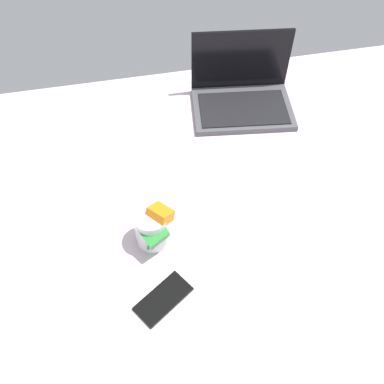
% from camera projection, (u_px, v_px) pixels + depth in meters
% --- Properties ---
extents(bed_mattress, '(1.80, 1.40, 0.18)m').
position_uv_depth(bed_mattress, '(291.00, 231.00, 1.24)').
color(bed_mattress, silver).
rests_on(bed_mattress, ground).
extents(laptop, '(0.36, 0.27, 0.23)m').
position_uv_depth(laptop, '(242.00, 94.00, 1.41)').
color(laptop, '#4C4C51').
rests_on(laptop, bed_mattress).
extents(snack_cup, '(0.11, 0.11, 0.13)m').
position_uv_depth(snack_cup, '(153.00, 229.00, 1.07)').
color(snack_cup, silver).
rests_on(snack_cup, bed_mattress).
extents(cell_phone, '(0.15, 0.13, 0.01)m').
position_uv_depth(cell_phone, '(163.00, 299.00, 1.01)').
color(cell_phone, black).
rests_on(cell_phone, bed_mattress).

